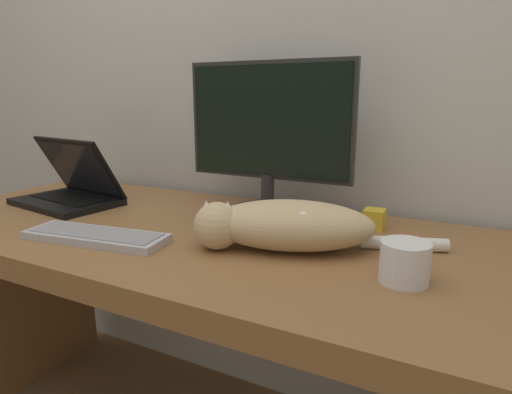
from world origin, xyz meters
TOP-DOWN VIEW (x-y plane):
  - wall_back at (0.00, 0.81)m, footprint 6.40×0.06m
  - desk at (0.00, 0.37)m, footprint 1.75×0.75m
  - monitor at (0.13, 0.59)m, footprint 0.52×0.23m
  - laptop at (-0.52, 0.41)m, footprint 0.37×0.27m
  - external_keyboard at (-0.16, 0.18)m, footprint 0.39×0.16m
  - cat at (0.29, 0.33)m, footprint 0.55×0.31m
  - coffee_mug at (0.57, 0.27)m, footprint 0.10×0.10m
  - small_toy at (0.45, 0.59)m, footprint 0.05×0.05m

SIDE VIEW (x-z plane):
  - desk at x=0.00m, z-range 0.24..1.01m
  - external_keyboard at x=-0.16m, z-range 0.77..0.79m
  - small_toy at x=0.45m, z-range 0.77..0.82m
  - coffee_mug at x=0.57m, z-range 0.77..0.85m
  - laptop at x=-0.52m, z-range 0.70..0.92m
  - cat at x=0.29m, z-range 0.77..0.89m
  - monitor at x=0.13m, z-range 0.77..1.23m
  - wall_back at x=0.00m, z-range 0.00..2.60m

